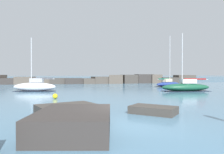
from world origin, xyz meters
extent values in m
plane|color=teal|center=(0.00, 0.00, 0.00)|extent=(600.00, 600.00, 0.00)
cube|color=teal|center=(0.00, 107.21, 0.00)|extent=(400.00, 116.00, 0.01)
cube|color=#383330|center=(-18.79, 46.99, 0.76)|extent=(4.08, 4.53, 1.52)
cube|color=brown|center=(-14.94, 46.42, 0.93)|extent=(4.61, 4.47, 1.86)
cube|color=brown|center=(-11.28, 47.52, 0.62)|extent=(5.57, 5.01, 1.24)
cube|color=#423D38|center=(-6.73, 47.12, 0.74)|extent=(4.90, 4.36, 1.49)
cube|color=#383330|center=(-3.09, 47.08, 0.72)|extent=(5.29, 5.24, 1.45)
cube|color=#4C443D|center=(0.67, 47.16, 0.68)|extent=(3.82, 5.31, 1.35)
cube|color=#4C443D|center=(4.18, 47.57, 0.92)|extent=(5.11, 5.57, 1.84)
cube|color=brown|center=(8.35, 47.42, 1.15)|extent=(4.70, 6.19, 2.29)
cube|color=#423D38|center=(11.99, 47.28, 1.17)|extent=(4.73, 4.20, 2.34)
cube|color=#383330|center=(16.27, 47.53, 1.24)|extent=(4.76, 3.79, 2.47)
cube|color=brown|center=(19.36, 47.68, 1.20)|extent=(3.15, 4.27, 2.39)
cube|color=#423D38|center=(23.11, 47.27, 0.79)|extent=(5.41, 5.13, 1.58)
cube|color=#4C443D|center=(28.19, 47.41, 1.12)|extent=(5.37, 5.46, 2.24)
cube|color=#423D38|center=(-2.99, 1.89, 0.40)|extent=(4.21, 4.08, 0.79)
cube|color=#423D38|center=(2.30, 2.70, 0.25)|extent=(3.27, 3.14, 0.50)
cube|color=#383330|center=(-2.74, -1.14, 0.49)|extent=(3.80, 4.79, 0.98)
ellipsoid|color=#195138|center=(13.55, 19.38, 0.58)|extent=(7.46, 2.44, 1.16)
cube|color=black|center=(13.55, 19.38, 0.01)|extent=(7.09, 2.38, 0.03)
cube|color=silver|center=(13.92, 19.36, 1.48)|extent=(2.26, 1.26, 0.64)
cylinder|color=silver|center=(13.00, 19.40, 4.89)|extent=(0.12, 0.12, 7.45)
cylinder|color=#BCBCC1|center=(15.02, 19.32, 1.71)|extent=(4.06, 0.27, 0.10)
cube|color=maroon|center=(15.02, 19.32, 1.81)|extent=(3.45, 0.35, 0.20)
ellipsoid|color=white|center=(-8.58, 23.02, 0.64)|extent=(6.39, 2.72, 1.29)
cube|color=black|center=(-8.58, 23.02, 0.01)|extent=(6.08, 2.64, 0.03)
cube|color=#B2B2B7|center=(-8.28, 22.97, 1.61)|extent=(1.99, 1.26, 0.64)
cylinder|color=silver|center=(-9.04, 23.09, 4.61)|extent=(0.12, 0.12, 6.65)
cylinder|color=#BCBCC1|center=(-7.36, 22.83, 1.84)|extent=(3.38, 0.61, 0.10)
cube|color=#4C4C51|center=(-7.36, 22.83, 1.94)|extent=(2.89, 0.63, 0.20)
ellipsoid|color=navy|center=(16.45, 32.00, 0.47)|extent=(7.46, 5.67, 0.93)
cube|color=black|center=(16.45, 32.00, 0.01)|extent=(7.11, 5.43, 0.03)
cube|color=beige|center=(16.13, 31.79, 1.25)|extent=(2.48, 2.08, 0.64)
cylinder|color=silver|center=(16.94, 32.31, 5.75)|extent=(0.12, 0.12, 9.63)
cylinder|color=#BCBCC1|center=(15.16, 31.17, 1.48)|extent=(3.62, 2.36, 0.10)
cube|color=#1E664C|center=(15.16, 31.17, 1.58)|extent=(3.14, 2.10, 0.20)
sphere|color=yellow|center=(-4.73, 12.57, 0.27)|extent=(0.53, 0.53, 0.53)
cylinder|color=black|center=(-4.73, 12.57, 0.63)|extent=(0.04, 0.04, 0.20)
camera|label=1|loc=(-2.68, -10.72, 2.58)|focal=35.00mm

